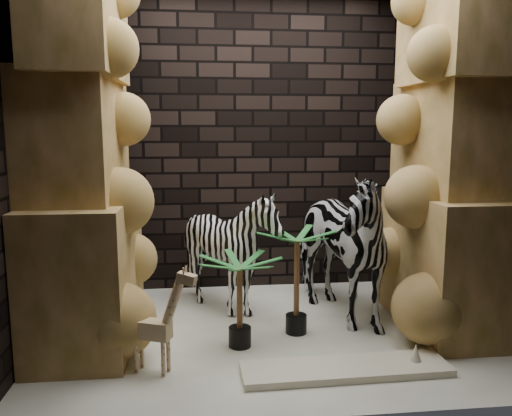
{
  "coord_description": "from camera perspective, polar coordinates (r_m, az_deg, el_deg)",
  "views": [
    {
      "loc": [
        -0.53,
        -3.84,
        1.61
      ],
      "look_at": [
        -0.09,
        0.15,
        0.99
      ],
      "focal_mm": 35.47,
      "sensor_mm": 36.0,
      "label": 1
    }
  ],
  "objects": [
    {
      "name": "floor",
      "position": [
        4.2,
        1.49,
        -13.83
      ],
      "size": [
        3.5,
        3.5,
        0.0
      ],
      "primitive_type": "plane",
      "color": "white",
      "rests_on": "ground"
    },
    {
      "name": "wall_back",
      "position": [
        5.12,
        -0.35,
        7.49
      ],
      "size": [
        3.5,
        0.0,
        3.5
      ],
      "primitive_type": "plane",
      "rotation": [
        1.57,
        0.0,
        0.0
      ],
      "color": "black",
      "rests_on": "ground"
    },
    {
      "name": "wall_front",
      "position": [
        2.65,
        5.3,
        6.26
      ],
      "size": [
        3.5,
        0.0,
        3.5
      ],
      "primitive_type": "plane",
      "rotation": [
        -1.57,
        0.0,
        0.0
      ],
      "color": "black",
      "rests_on": "ground"
    },
    {
      "name": "wall_left",
      "position": [
        4.03,
        -24.05,
        6.39
      ],
      "size": [
        0.0,
        3.0,
        3.0
      ],
      "primitive_type": "plane",
      "rotation": [
        1.57,
        0.0,
        1.57
      ],
      "color": "black",
      "rests_on": "ground"
    },
    {
      "name": "wall_right",
      "position": [
        4.47,
        24.55,
        6.52
      ],
      "size": [
        0.0,
        3.0,
        3.0
      ],
      "primitive_type": "plane",
      "rotation": [
        1.57,
        0.0,
        -1.57
      ],
      "color": "black",
      "rests_on": "ground"
    },
    {
      "name": "rock_pillar_left",
      "position": [
        3.94,
        -19.17,
        6.62
      ],
      "size": [
        0.68,
        1.3,
        3.0
      ],
      "primitive_type": null,
      "color": "#E5AE73",
      "rests_on": "floor"
    },
    {
      "name": "rock_pillar_right",
      "position": [
        4.31,
        20.75,
        6.68
      ],
      "size": [
        0.58,
        1.25,
        3.0
      ],
      "primitive_type": null,
      "color": "#E5AE73",
      "rests_on": "floor"
    },
    {
      "name": "zebra_right",
      "position": [
        4.35,
        8.5,
        -2.63
      ],
      "size": [
        1.05,
        1.44,
        1.52
      ],
      "primitive_type": "imported",
      "rotation": [
        0.0,
        0.0,
        0.3
      ],
      "color": "white",
      "rests_on": "floor"
    },
    {
      "name": "zebra_left",
      "position": [
        4.49,
        -2.9,
        -5.49
      ],
      "size": [
        1.03,
        1.22,
        1.02
      ],
      "primitive_type": "imported",
      "rotation": [
        0.0,
        0.0,
        -0.12
      ],
      "color": "white",
      "rests_on": "floor"
    },
    {
      "name": "giraffe_toy",
      "position": [
        3.5,
        -11.74,
        -11.99
      ],
      "size": [
        0.42,
        0.27,
        0.77
      ],
      "primitive_type": null,
      "rotation": [
        0.0,
        0.0,
        -0.39
      ],
      "color": "beige",
      "rests_on": "floor"
    },
    {
      "name": "palm_front",
      "position": [
        4.06,
        4.61,
        -8.24
      ],
      "size": [
        0.36,
        0.36,
        0.86
      ],
      "primitive_type": null,
      "color": "#24712D",
      "rests_on": "floor"
    },
    {
      "name": "palm_back",
      "position": [
        3.83,
        -1.85,
        -10.47
      ],
      "size": [
        0.36,
        0.36,
        0.71
      ],
      "primitive_type": null,
      "color": "#24712D",
      "rests_on": "floor"
    },
    {
      "name": "surfboard",
      "position": [
        3.62,
        10.07,
        -17.42
      ],
      "size": [
        1.42,
        0.38,
        0.05
      ],
      "primitive_type": "cube",
      "rotation": [
        0.0,
        0.0,
        0.03
      ],
      "color": "#EEE4C5",
      "rests_on": "floor"
    }
  ]
}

